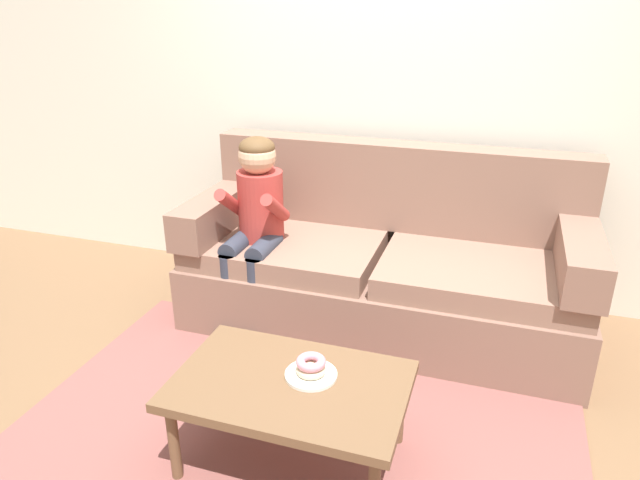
% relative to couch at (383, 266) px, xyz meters
% --- Properties ---
extents(ground, '(10.00, 10.00, 0.00)m').
position_rel_couch_xyz_m(ground, '(-0.15, -0.86, -0.36)').
color(ground, brown).
extents(wall_back, '(8.00, 0.10, 2.80)m').
position_rel_couch_xyz_m(wall_back, '(-0.15, 0.54, 1.04)').
color(wall_back, silver).
rests_on(wall_back, ground).
extents(area_rug, '(2.47, 1.76, 0.01)m').
position_rel_couch_xyz_m(area_rug, '(-0.15, -1.11, -0.35)').
color(area_rug, brown).
rests_on(area_rug, ground).
extents(couch, '(2.23, 0.90, 1.02)m').
position_rel_couch_xyz_m(couch, '(0.00, 0.00, 0.00)').
color(couch, '#846051').
rests_on(couch, ground).
extents(coffee_table, '(0.92, 0.60, 0.40)m').
position_rel_couch_xyz_m(coffee_table, '(-0.10, -1.24, -0.00)').
color(coffee_table, brown).
rests_on(coffee_table, ground).
extents(person_child, '(0.34, 0.58, 1.10)m').
position_rel_couch_xyz_m(person_child, '(-0.70, -0.22, 0.31)').
color(person_child, '#AD3833').
rests_on(person_child, ground).
extents(plate, '(0.21, 0.21, 0.01)m').
position_rel_couch_xyz_m(plate, '(-0.04, -1.19, 0.05)').
color(plate, white).
rests_on(plate, coffee_table).
extents(donut, '(0.17, 0.17, 0.04)m').
position_rel_couch_xyz_m(donut, '(-0.04, -1.19, 0.07)').
color(donut, beige).
rests_on(donut, plate).
extents(donut_second, '(0.13, 0.13, 0.04)m').
position_rel_couch_xyz_m(donut_second, '(-0.04, -1.19, 0.11)').
color(donut_second, pink).
rests_on(donut_second, donut).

